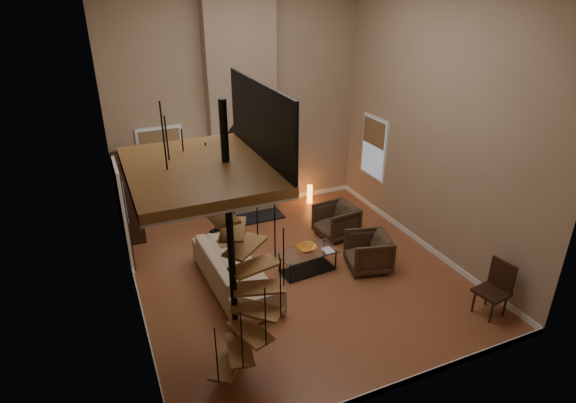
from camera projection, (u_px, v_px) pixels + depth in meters
name	position (u px, v px, depth m)	size (l,w,h in m)	color
ground	(296.00, 273.00, 9.37)	(6.00, 6.50, 0.01)	#AA6137
back_wall	(239.00, 101.00, 10.89)	(6.00, 0.02, 5.50)	#9F8567
front_wall	(412.00, 219.00, 5.50)	(6.00, 0.02, 5.50)	#9F8567
left_wall	(117.00, 165.00, 7.11)	(0.02, 6.50, 5.50)	#9F8567
right_wall	(435.00, 122.00, 9.27)	(0.02, 6.50, 5.50)	#9F8567
baseboard_back	(244.00, 206.00, 12.03)	(6.00, 0.02, 0.12)	white
baseboard_front	(390.00, 387.00, 6.65)	(6.00, 0.02, 0.12)	white
baseboard_left	(141.00, 308.00, 8.26)	(0.02, 6.50, 0.12)	white
baseboard_right	(419.00, 240.00, 10.42)	(0.02, 6.50, 0.12)	white
chimney_breast	(242.00, 103.00, 10.73)	(1.60, 0.38, 5.50)	#8F755D
hearth	(253.00, 218.00, 11.49)	(1.50, 0.60, 0.04)	black
firebox	(248.00, 194.00, 11.50)	(0.95, 0.02, 0.72)	black
mantel	(248.00, 172.00, 11.18)	(1.70, 0.18, 0.06)	white
mirror_frame	(246.00, 139.00, 10.89)	(0.94, 0.94, 0.10)	black
mirror_disc	(246.00, 139.00, 10.90)	(0.80, 0.80, 0.01)	white
vase_left	(225.00, 169.00, 10.95)	(0.24, 0.24, 0.25)	black
vase_right	(271.00, 163.00, 11.37)	(0.20, 0.20, 0.21)	#1C6263
window_back	(162.00, 158.00, 10.66)	(1.02, 0.06, 1.52)	white
window_right	(374.00, 147.00, 11.40)	(0.06, 1.02, 1.52)	white
entry_door	(124.00, 215.00, 9.35)	(0.10, 1.05, 2.16)	white
loft	(207.00, 164.00, 5.76)	(1.70, 2.20, 1.09)	olive
spiral_stair	(233.00, 260.00, 6.48)	(1.47, 1.47, 4.06)	black
hutch	(129.00, 198.00, 10.31)	(0.41, 0.87, 1.93)	black
sofa	(234.00, 268.00, 8.79)	(2.47, 0.97, 0.72)	tan
armchair_near	(339.00, 221.00, 10.64)	(0.82, 0.84, 0.77)	#44301F
armchair_far	(372.00, 252.00, 9.41)	(0.81, 0.83, 0.76)	#44301F
coffee_table	(308.00, 259.00, 9.31)	(1.21, 0.68, 0.44)	silver
bowl	(307.00, 248.00, 9.26)	(0.40, 0.40, 0.10)	orange
book	(327.00, 251.00, 9.24)	(0.19, 0.25, 0.02)	gray
floor_lamp	(212.00, 176.00, 10.23)	(0.38, 0.38, 1.70)	black
accent_lamp	(310.00, 194.00, 12.21)	(0.14, 0.14, 0.48)	orange
side_chair	(496.00, 287.00, 8.04)	(0.56, 0.56, 1.01)	black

